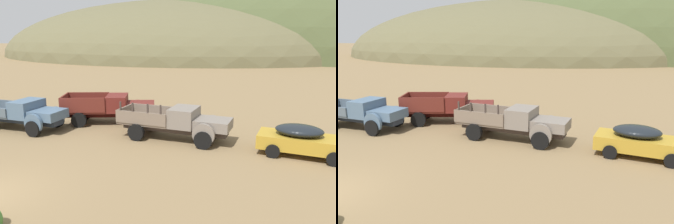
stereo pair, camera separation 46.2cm
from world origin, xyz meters
The scene contains 7 objects.
hill_far_right centered at (-11.50, 82.43, 0.00)m, with size 97.41×73.24×28.72m, color brown.
hill_distant centered at (25.81, 82.98, 0.00)m, with size 108.74×56.07×49.88m, color #4C5633.
truck_chalk_blue centered at (-4.12, 8.04, 0.99)m, with size 6.07×2.83×1.89m.
truck_oxblood centered at (0.53, 10.98, 1.02)m, with size 6.32×3.73×1.91m.
truck_primer_gray centered at (5.69, 8.47, 1.00)m, with size 6.55×2.87×2.16m.
car_mustard centered at (12.15, 7.57, 0.82)m, with size 4.81×2.46×1.57m.
bush_lone_scrub centered at (4.34, 13.45, 0.24)m, with size 1.10×0.88×0.94m.
Camera 1 is at (9.55, -9.17, 5.96)m, focal length 35.64 mm.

